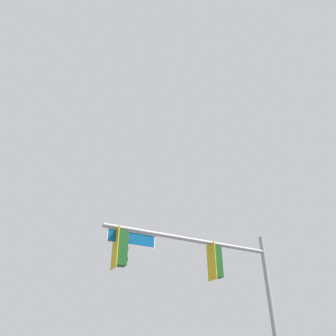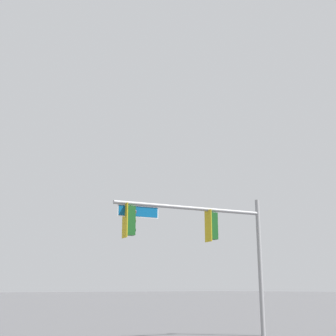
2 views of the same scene
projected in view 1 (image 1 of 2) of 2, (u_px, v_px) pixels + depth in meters
name	position (u px, v px, depth m)	size (l,w,h in m)	color
signal_pole_near	(202.00, 267.00, 11.43)	(6.55, 1.68, 5.63)	gray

